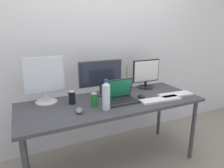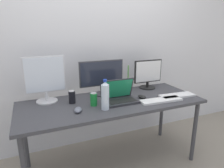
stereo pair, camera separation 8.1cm
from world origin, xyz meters
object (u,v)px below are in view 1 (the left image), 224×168
object	(u,v)px
soda_can_near_keyboard	(94,100)
soda_can_by_laptop	(72,98)
keyboard_main	(161,100)
monitor_left	(44,79)
mouse_by_keyboard	(142,96)
mouse_by_laptop	(79,110)
work_desk	(112,106)
water_bottle	(106,96)
monitor_right	(146,74)
bamboo_vase	(127,85)
keyboard_aux	(176,95)
laptop_silver	(120,96)
monitor_center	(101,76)

from	to	relation	value
soda_can_near_keyboard	soda_can_by_laptop	size ratio (longest dim) A/B	1.00
keyboard_main	monitor_left	bearing A→B (deg)	161.17
keyboard_main	soda_can_near_keyboard	xyz separation A→B (m)	(-0.66, 0.16, 0.05)
mouse_by_keyboard	soda_can_by_laptop	xyz separation A→B (m)	(-0.71, 0.16, 0.04)
soda_can_near_keyboard	soda_can_by_laptop	world-z (taller)	same
mouse_by_laptop	work_desk	bearing A→B (deg)	37.36
water_bottle	monitor_right	bearing A→B (deg)	30.38
bamboo_vase	monitor_right	bearing A→B (deg)	3.45
mouse_by_keyboard	soda_can_near_keyboard	distance (m)	0.53
soda_can_near_keyboard	soda_can_by_laptop	distance (m)	0.23
bamboo_vase	mouse_by_laptop	bearing A→B (deg)	-151.75
keyboard_aux	bamboo_vase	xyz separation A→B (m)	(-0.41, 0.38, 0.06)
laptop_silver	mouse_by_keyboard	distance (m)	0.25
soda_can_near_keyboard	bamboo_vase	world-z (taller)	bamboo_vase
monitor_right	laptop_silver	distance (m)	0.60
bamboo_vase	soda_can_near_keyboard	bearing A→B (deg)	-151.59
keyboard_main	mouse_by_laptop	size ratio (longest dim) A/B	4.00
monitor_left	soda_can_near_keyboard	size ratio (longest dim) A/B	3.64
work_desk	monitor_right	distance (m)	0.67
work_desk	soda_can_near_keyboard	world-z (taller)	soda_can_near_keyboard
monitor_center	mouse_by_laptop	world-z (taller)	monitor_center
work_desk	monitor_center	size ratio (longest dim) A/B	3.72
water_bottle	bamboo_vase	bearing A→B (deg)	42.60
keyboard_aux	bamboo_vase	distance (m)	0.56
monitor_center	monitor_right	bearing A→B (deg)	1.35
keyboard_aux	soda_can_by_laptop	xyz separation A→B (m)	(-1.09, 0.25, 0.05)
mouse_by_laptop	soda_can_near_keyboard	xyz separation A→B (m)	(0.18, 0.09, 0.04)
mouse_by_keyboard	soda_can_by_laptop	size ratio (longest dim) A/B	0.79
work_desk	laptop_silver	xyz separation A→B (m)	(0.07, -0.04, 0.11)
monitor_left	work_desk	bearing A→B (deg)	-21.44
laptop_silver	keyboard_main	distance (m)	0.42
mouse_by_keyboard	water_bottle	distance (m)	0.49
monitor_left	soda_can_by_laptop	bearing A→B (deg)	-30.99
monitor_left	water_bottle	bearing A→B (deg)	-41.17
keyboard_main	soda_can_near_keyboard	world-z (taller)	soda_can_near_keyboard
water_bottle	soda_can_near_keyboard	bearing A→B (deg)	117.63
monitor_left	monitor_right	size ratio (longest dim) A/B	1.26
monitor_right	soda_can_by_laptop	xyz separation A→B (m)	(-0.96, -0.15, -0.11)
work_desk	mouse_by_keyboard	xyz separation A→B (m)	(0.32, -0.05, 0.08)
laptop_silver	keyboard_aux	world-z (taller)	laptop_silver
bamboo_vase	soda_can_by_laptop	bearing A→B (deg)	-169.35
work_desk	mouse_by_keyboard	bearing A→B (deg)	-9.40
keyboard_main	mouse_by_laptop	xyz separation A→B (m)	(-0.84, 0.06, 0.01)
mouse_by_laptop	bamboo_vase	xyz separation A→B (m)	(0.68, 0.37, 0.05)
work_desk	monitor_left	distance (m)	0.72
soda_can_by_laptop	work_desk	bearing A→B (deg)	-15.11
water_bottle	keyboard_aux	bearing A→B (deg)	1.71
work_desk	water_bottle	distance (m)	0.29
mouse_by_keyboard	soda_can_near_keyboard	size ratio (longest dim) A/B	0.79
laptop_silver	bamboo_vase	world-z (taller)	bamboo_vase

